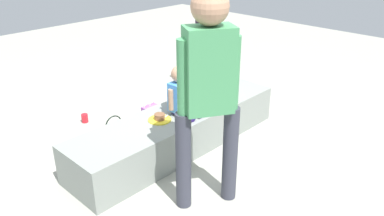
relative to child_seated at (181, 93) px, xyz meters
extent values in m
plane|color=#9B9B8E|center=(-0.01, 0.03, -0.60)|extent=(12.00, 12.00, 0.00)
cube|color=gray|center=(-0.01, 0.03, -0.41)|extent=(2.37, 0.59, 0.39)
cylinder|color=#241756|center=(-0.06, -0.09, -0.18)|extent=(0.08, 0.25, 0.08)
cylinder|color=#241756|center=(0.06, -0.09, -0.18)|extent=(0.08, 0.25, 0.08)
cube|color=#3E84DC|center=(0.00, 0.02, -0.03)|extent=(0.21, 0.14, 0.28)
sphere|color=tan|center=(0.00, 0.02, 0.19)|extent=(0.16, 0.16, 0.16)
cylinder|color=tan|center=(-0.11, 0.02, -0.04)|extent=(0.05, 0.05, 0.21)
cylinder|color=tan|center=(0.12, 0.02, -0.04)|extent=(0.05, 0.05, 0.21)
cylinder|color=#343542|center=(-0.29, -0.84, -0.19)|extent=(0.12, 0.12, 0.81)
cylinder|color=#343542|center=(-0.62, -0.65, -0.19)|extent=(0.12, 0.12, 0.81)
cube|color=#418B56|center=(-0.46, -0.75, 0.53)|extent=(0.40, 0.36, 0.62)
sphere|color=tan|center=(-0.46, -0.75, 0.97)|extent=(0.26, 0.26, 0.26)
cylinder|color=#418B56|center=(-0.30, -0.84, 0.47)|extent=(0.10, 0.10, 0.59)
cylinder|color=#418B56|center=(-0.61, -0.65, 0.47)|extent=(0.10, 0.10, 0.59)
cylinder|color=yellow|center=(-0.25, 0.04, -0.21)|extent=(0.22, 0.22, 0.01)
cylinder|color=#8D5A3F|center=(-0.25, 0.04, -0.18)|extent=(0.10, 0.10, 0.05)
cylinder|color=brown|center=(-0.25, 0.04, -0.15)|extent=(0.10, 0.10, 0.01)
cube|color=silver|center=(-0.19, 0.03, -0.20)|extent=(0.11, 0.04, 0.00)
cube|color=#B259BF|center=(0.06, 0.56, -0.46)|extent=(0.18, 0.08, 0.27)
torus|color=white|center=(0.02, 0.56, -0.33)|extent=(0.07, 0.01, 0.07)
torus|color=white|center=(0.10, 0.56, -0.33)|extent=(0.07, 0.01, 0.07)
cylinder|color=black|center=(1.25, 0.92, -0.58)|extent=(0.36, 0.36, 0.04)
cylinder|color=black|center=(1.25, 0.92, 0.06)|extent=(0.11, 0.11, 1.25)
cylinder|color=silver|center=(0.65, 0.80, -0.52)|extent=(0.07, 0.07, 0.17)
cone|color=silver|center=(0.65, 0.80, -0.42)|extent=(0.06, 0.06, 0.03)
cylinder|color=#268C3F|center=(0.65, 0.80, -0.39)|extent=(0.03, 0.03, 0.02)
cylinder|color=red|center=(-0.38, 1.21, -0.55)|extent=(0.08, 0.08, 0.10)
cube|color=black|center=(-0.45, 0.52, -0.48)|extent=(0.26, 0.11, 0.24)
torus|color=black|center=(-0.45, 0.52, -0.36)|extent=(0.20, 0.01, 0.20)
camera|label=1|loc=(-2.37, -2.42, 1.41)|focal=35.85mm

